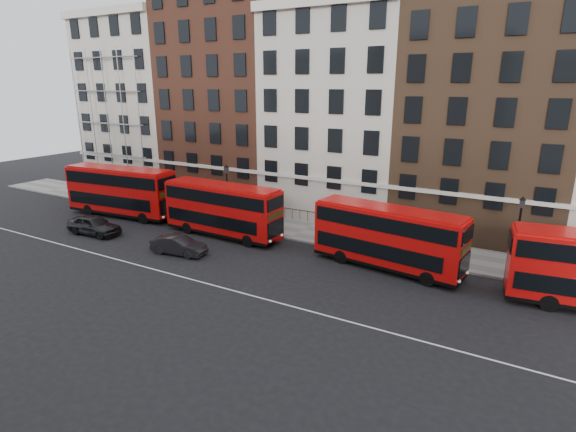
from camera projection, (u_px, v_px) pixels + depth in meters
The scene contains 13 objects.
ground at pixel (232, 274), 30.09m from camera, with size 120.00×120.00×0.00m, color black.
pavement at pixel (304, 230), 38.83m from camera, with size 80.00×5.00×0.15m, color slate.
kerb at pixel (290, 239), 36.74m from camera, with size 80.00×0.30×0.16m, color gray.
road_centre_line at pixel (213, 285), 28.42m from camera, with size 70.00×0.12×0.01m, color white.
building_terrace at pixel (339, 106), 42.26m from camera, with size 64.00×11.95×22.00m.
bus_a at pixel (120, 190), 42.70m from camera, with size 11.40×3.69×4.71m.
bus_b at pixel (222, 209), 37.04m from camera, with size 10.56×2.87×4.40m.
bus_c at pixel (387, 236), 30.44m from camera, with size 10.55×3.80×4.34m.
car_rear at pixel (94, 225), 37.82m from camera, with size 1.95×4.86×1.66m, color black.
car_front at pixel (179, 245), 33.46m from camera, with size 1.48×4.25×1.40m, color black.
lamp_post_left at pixel (227, 191), 39.88m from camera, with size 0.44×0.44×5.33m.
lamp_post_right at pixel (518, 232), 28.88m from camera, with size 0.44×0.44×5.33m.
iron_railings at pixel (315, 218), 40.51m from camera, with size 6.60×0.06×1.00m, color black, non-canonical shape.
Camera 1 is at (16.95, -22.30, 12.24)m, focal length 28.00 mm.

